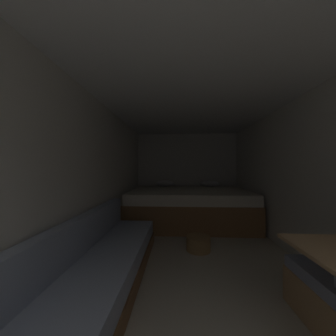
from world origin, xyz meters
The scene contains 8 objects.
ground_plane centered at (0.00, 2.08, 0.00)m, with size 7.22×7.22×0.00m, color #B2A893.
wall_back centered at (0.00, 4.71, 1.06)m, with size 2.75×0.05×2.13m, color silver.
wall_left centered at (-1.35, 2.08, 1.06)m, with size 0.05×5.22×2.13m, color silver.
wall_right centered at (1.35, 2.08, 1.06)m, with size 0.05×5.22×2.13m, color silver.
ceiling_slab centered at (0.00, 2.08, 2.15)m, with size 2.75×5.22×0.05m, color white.
bed centered at (0.00, 3.76, 0.36)m, with size 2.53×1.77×0.88m.
sofa_left centered at (-1.01, 1.20, 0.23)m, with size 0.67×2.85×0.70m.
wicker_basket centered at (0.06, 2.33, 0.10)m, with size 0.35×0.35×0.21m.
Camera 1 is at (-0.24, -0.46, 1.21)m, focal length 20.28 mm.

